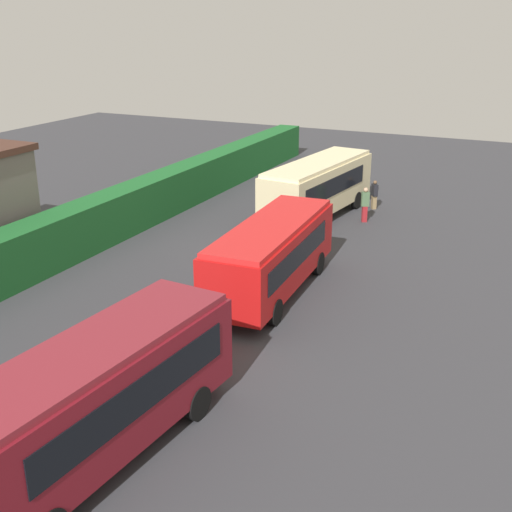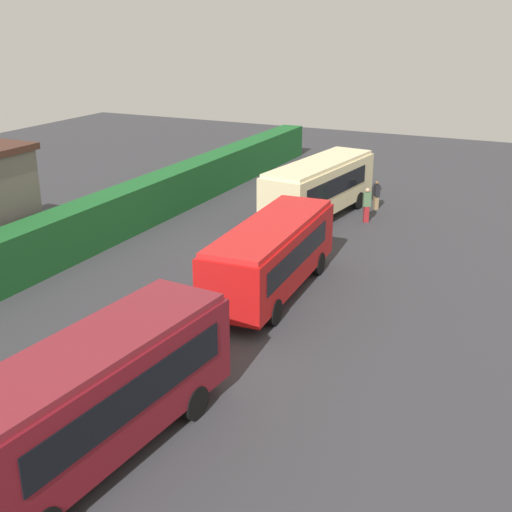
{
  "view_description": "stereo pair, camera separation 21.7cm",
  "coord_description": "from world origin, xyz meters",
  "px_view_note": "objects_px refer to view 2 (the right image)",
  "views": [
    {
      "loc": [
        -24.75,
        -11.39,
        10.81
      ],
      "look_at": [
        -2.02,
        -0.77,
        1.62
      ],
      "focal_mm": 46.71,
      "sensor_mm": 36.0,
      "label": 1
    },
    {
      "loc": [
        -24.66,
        -11.58,
        10.81
      ],
      "look_at": [
        -2.02,
        -0.77,
        1.62
      ],
      "focal_mm": 46.71,
      "sensor_mm": 36.0,
      "label": 2
    }
  ],
  "objects_px": {
    "person_right": "(376,194)",
    "bus_maroon": "(89,396)",
    "person_left": "(56,374)",
    "bus_red": "(272,253)",
    "bus_cream": "(319,185)",
    "person_center": "(367,204)"
  },
  "relations": [
    {
      "from": "person_left",
      "to": "person_right",
      "type": "height_order",
      "value": "person_left"
    },
    {
      "from": "person_right",
      "to": "bus_maroon",
      "type": "bearing_deg",
      "value": -128.03
    },
    {
      "from": "bus_maroon",
      "to": "bus_red",
      "type": "xyz_separation_m",
      "value": [
        11.84,
        0.36,
        -0.13
      ]
    },
    {
      "from": "bus_red",
      "to": "bus_cream",
      "type": "bearing_deg",
      "value": 7.44
    },
    {
      "from": "person_left",
      "to": "person_center",
      "type": "relative_size",
      "value": 1.01
    },
    {
      "from": "person_left",
      "to": "bus_red",
      "type": "bearing_deg",
      "value": 63.85
    },
    {
      "from": "bus_cream",
      "to": "person_center",
      "type": "relative_size",
      "value": 4.87
    },
    {
      "from": "bus_cream",
      "to": "person_right",
      "type": "height_order",
      "value": "bus_cream"
    },
    {
      "from": "person_right",
      "to": "person_left",
      "type": "bearing_deg",
      "value": -134.09
    },
    {
      "from": "person_left",
      "to": "person_center",
      "type": "bearing_deg",
      "value": 68.47
    },
    {
      "from": "bus_cream",
      "to": "person_right",
      "type": "relative_size",
      "value": 5.55
    },
    {
      "from": "bus_maroon",
      "to": "person_right",
      "type": "relative_size",
      "value": 5.53
    },
    {
      "from": "bus_maroon",
      "to": "person_right",
      "type": "distance_m",
      "value": 25.81
    },
    {
      "from": "bus_red",
      "to": "bus_cream",
      "type": "distance_m",
      "value": 11.11
    },
    {
      "from": "person_left",
      "to": "person_center",
      "type": "height_order",
      "value": "person_left"
    },
    {
      "from": "person_left",
      "to": "person_center",
      "type": "distance_m",
      "value": 21.64
    },
    {
      "from": "bus_cream",
      "to": "person_right",
      "type": "bearing_deg",
      "value": -31.87
    },
    {
      "from": "person_left",
      "to": "person_right",
      "type": "distance_m",
      "value": 24.34
    },
    {
      "from": "bus_red",
      "to": "bus_cream",
      "type": "xyz_separation_m",
      "value": [
        10.92,
        2.03,
        0.1
      ]
    },
    {
      "from": "bus_maroon",
      "to": "bus_cream",
      "type": "relative_size",
      "value": 1.0
    },
    {
      "from": "person_center",
      "to": "person_right",
      "type": "bearing_deg",
      "value": 154.78
    },
    {
      "from": "bus_maroon",
      "to": "bus_red",
      "type": "relative_size",
      "value": 1.04
    }
  ]
}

